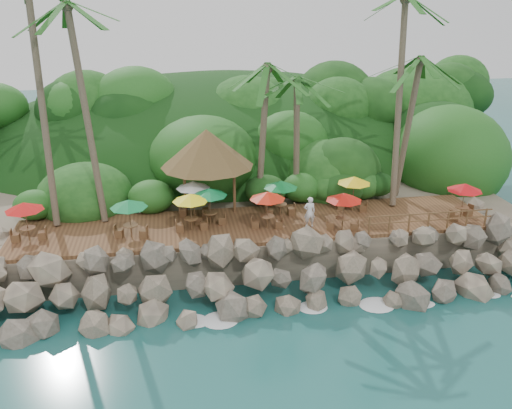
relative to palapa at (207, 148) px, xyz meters
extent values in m
plane|color=#19514F|center=(2.35, -9.27, -5.79)|extent=(140.00, 140.00, 0.00)
cube|color=gray|center=(2.35, 6.73, -4.74)|extent=(32.00, 25.20, 2.10)
ellipsoid|color=#143811|center=(2.35, 14.23, -5.79)|extent=(44.80, 28.00, 15.40)
cube|color=brown|center=(2.35, -3.27, -3.59)|extent=(26.00, 5.00, 0.20)
ellipsoid|color=white|center=(-9.65, -8.97, -5.76)|extent=(1.20, 0.80, 0.06)
ellipsoid|color=white|center=(-6.65, -8.97, -5.76)|extent=(1.20, 0.80, 0.06)
ellipsoid|color=white|center=(-3.65, -8.97, -5.76)|extent=(1.20, 0.80, 0.06)
ellipsoid|color=white|center=(-0.65, -8.97, -5.76)|extent=(1.20, 0.80, 0.06)
ellipsoid|color=white|center=(2.35, -8.97, -5.76)|extent=(1.20, 0.80, 0.06)
ellipsoid|color=white|center=(5.35, -8.97, -5.76)|extent=(1.20, 0.80, 0.06)
ellipsoid|color=white|center=(8.35, -8.97, -5.76)|extent=(1.20, 0.80, 0.06)
ellipsoid|color=white|center=(11.35, -8.97, -5.76)|extent=(1.20, 0.80, 0.06)
ellipsoid|color=white|center=(14.35, -8.97, -5.76)|extent=(1.20, 0.80, 0.06)
cylinder|color=brown|center=(-6.30, -1.17, 2.22)|extent=(1.32, 1.54, 11.38)
ellipsoid|color=#23601E|center=(-6.30, -1.17, 7.93)|extent=(6.00, 6.00, 2.40)
cylinder|color=brown|center=(-8.48, -1.02, 2.93)|extent=(0.54, 2.28, 12.76)
cylinder|color=brown|center=(3.21, -0.46, 0.62)|extent=(0.90, 0.96, 8.23)
ellipsoid|color=#23601E|center=(3.21, -0.46, 4.73)|extent=(6.00, 6.00, 2.40)
cylinder|color=brown|center=(5.31, -0.02, 0.21)|extent=(0.73, 0.71, 7.40)
ellipsoid|color=#23601E|center=(5.31, -0.02, 3.90)|extent=(6.00, 6.00, 2.40)
cylinder|color=brown|center=(11.00, -1.10, 2.40)|extent=(0.85, 2.37, 11.67)
cylinder|color=brown|center=(11.92, -0.61, 0.75)|extent=(0.91, 1.15, 8.48)
ellipsoid|color=#23601E|center=(11.92, -0.61, 4.99)|extent=(6.00, 6.00, 2.40)
cylinder|color=brown|center=(-1.40, -1.40, -2.29)|extent=(0.16, 0.16, 2.40)
cylinder|color=brown|center=(1.40, -1.40, -2.29)|extent=(0.16, 0.16, 2.40)
cylinder|color=brown|center=(-1.40, 1.40, -2.29)|extent=(0.16, 0.16, 2.40)
cylinder|color=brown|center=(1.40, 1.40, -2.29)|extent=(0.16, 0.16, 2.40)
cone|color=brown|center=(0.00, 0.00, 0.01)|extent=(5.43, 5.43, 2.20)
cylinder|color=brown|center=(-0.13, -3.02, -3.15)|extent=(0.07, 0.07, 0.68)
cylinder|color=brown|center=(-0.13, -3.02, -2.80)|extent=(0.77, 0.77, 0.05)
cylinder|color=brown|center=(-0.13, -3.02, -2.48)|extent=(0.05, 0.05, 2.01)
cone|color=#0C6D35|center=(-0.13, -3.02, -1.61)|extent=(1.92, 1.92, 0.41)
cube|color=brown|center=(-0.77, -2.94, -3.28)|extent=(0.43, 0.43, 0.42)
cube|color=brown|center=(0.50, -3.10, -3.28)|extent=(0.43, 0.43, 0.42)
cylinder|color=brown|center=(-9.45, -3.62, -3.15)|extent=(0.07, 0.07, 0.68)
cylinder|color=brown|center=(-9.45, -3.62, -2.80)|extent=(0.77, 0.77, 0.05)
cylinder|color=brown|center=(-9.45, -3.62, -2.48)|extent=(0.05, 0.05, 2.01)
cone|color=red|center=(-9.45, -3.62, -1.61)|extent=(1.92, 1.92, 0.41)
cube|color=brown|center=(-10.09, -3.66, -3.28)|extent=(0.41, 0.41, 0.42)
cube|color=brown|center=(-8.81, -3.58, -3.28)|extent=(0.41, 0.41, 0.42)
cylinder|color=brown|center=(-0.95, -1.67, -3.15)|extent=(0.07, 0.07, 0.68)
cylinder|color=brown|center=(-0.95, -1.67, -2.80)|extent=(0.77, 0.77, 0.05)
cylinder|color=brown|center=(-0.95, -1.67, -2.48)|extent=(0.05, 0.05, 2.01)
cone|color=silver|center=(-0.95, -1.67, -1.61)|extent=(1.92, 1.92, 0.41)
cube|color=brown|center=(-1.59, -1.65, -3.28)|extent=(0.40, 0.40, 0.42)
cube|color=brown|center=(-0.31, -1.70, -3.28)|extent=(0.40, 0.40, 0.42)
cylinder|color=brown|center=(13.81, -4.47, -3.15)|extent=(0.07, 0.07, 0.68)
cylinder|color=brown|center=(13.81, -4.47, -2.80)|extent=(0.77, 0.77, 0.05)
cylinder|color=brown|center=(13.81, -4.47, -2.48)|extent=(0.05, 0.05, 2.01)
cone|color=red|center=(13.81, -4.47, -1.61)|extent=(1.92, 1.92, 0.41)
cube|color=brown|center=(13.23, -4.74, -3.28)|extent=(0.51, 0.51, 0.42)
cube|color=brown|center=(14.40, -4.21, -3.28)|extent=(0.51, 0.51, 0.42)
cylinder|color=brown|center=(8.19, -2.33, -3.15)|extent=(0.07, 0.07, 0.68)
cylinder|color=brown|center=(8.19, -2.33, -2.80)|extent=(0.77, 0.77, 0.05)
cylinder|color=brown|center=(8.19, -2.33, -2.48)|extent=(0.05, 0.05, 2.01)
cone|color=yellow|center=(8.19, -2.33, -1.61)|extent=(1.92, 1.92, 0.41)
cube|color=brown|center=(7.60, -2.07, -3.28)|extent=(0.51, 0.51, 0.42)
cube|color=brown|center=(8.78, -2.58, -3.28)|extent=(0.51, 0.51, 0.42)
cylinder|color=brown|center=(-4.32, -4.07, -3.15)|extent=(0.07, 0.07, 0.68)
cylinder|color=brown|center=(-4.32, -4.07, -2.80)|extent=(0.77, 0.77, 0.05)
cylinder|color=brown|center=(-4.32, -4.07, -2.48)|extent=(0.05, 0.05, 2.01)
cone|color=#0D7638|center=(-4.32, -4.07, -1.61)|extent=(1.92, 1.92, 0.41)
cube|color=brown|center=(-4.94, -3.94, -3.28)|extent=(0.45, 0.45, 0.42)
cube|color=brown|center=(-3.69, -4.20, -3.28)|extent=(0.45, 0.45, 0.42)
cylinder|color=brown|center=(3.89, -2.39, -3.15)|extent=(0.07, 0.07, 0.68)
cylinder|color=brown|center=(3.89, -2.39, -2.80)|extent=(0.77, 0.77, 0.05)
cylinder|color=brown|center=(3.89, -2.39, -2.48)|extent=(0.05, 0.05, 2.01)
cone|color=#0B682A|center=(3.89, -2.39, -1.61)|extent=(1.92, 1.92, 0.41)
cube|color=brown|center=(3.25, -2.38, -3.28)|extent=(0.39, 0.39, 0.42)
cube|color=brown|center=(4.54, -2.40, -3.28)|extent=(0.39, 0.39, 0.42)
cylinder|color=brown|center=(6.76, -4.87, -3.15)|extent=(0.07, 0.07, 0.68)
cylinder|color=brown|center=(6.76, -4.87, -2.80)|extent=(0.77, 0.77, 0.05)
cylinder|color=brown|center=(6.76, -4.87, -2.48)|extent=(0.05, 0.05, 2.01)
cone|color=red|center=(6.76, -4.87, -1.61)|extent=(1.92, 1.92, 0.41)
cube|color=brown|center=(6.14, -4.72, -3.28)|extent=(0.47, 0.47, 0.42)
cube|color=brown|center=(7.39, -5.03, -3.28)|extent=(0.47, 0.47, 0.42)
cylinder|color=brown|center=(2.84, -4.02, -3.15)|extent=(0.07, 0.07, 0.68)
cylinder|color=brown|center=(2.84, -4.02, -2.80)|extent=(0.77, 0.77, 0.05)
cylinder|color=brown|center=(2.84, -4.02, -2.48)|extent=(0.05, 0.05, 2.01)
cone|color=red|center=(2.84, -4.02, -1.61)|extent=(1.92, 1.92, 0.41)
cube|color=brown|center=(2.21, -3.91, -3.28)|extent=(0.44, 0.44, 0.42)
cube|color=brown|center=(3.47, -4.13, -3.28)|extent=(0.44, 0.44, 0.42)
cylinder|color=brown|center=(-1.19, -3.68, -3.15)|extent=(0.07, 0.07, 0.68)
cylinder|color=brown|center=(-1.19, -3.68, -2.80)|extent=(0.77, 0.77, 0.05)
cylinder|color=brown|center=(-1.19, -3.68, -2.48)|extent=(0.05, 0.05, 2.01)
cone|color=yellow|center=(-1.19, -3.68, -1.61)|extent=(1.92, 1.92, 0.41)
cube|color=brown|center=(-1.83, -3.74, -3.28)|extent=(0.42, 0.42, 0.42)
cube|color=brown|center=(-0.55, -3.62, -3.28)|extent=(0.42, 0.42, 0.42)
cylinder|color=brown|center=(7.99, -5.62, -2.99)|extent=(0.10, 0.10, 1.00)
cylinder|color=brown|center=(9.09, -5.62, -2.99)|extent=(0.10, 0.10, 1.00)
cylinder|color=brown|center=(10.19, -5.62, -2.99)|extent=(0.10, 0.10, 1.00)
cylinder|color=brown|center=(11.29, -5.62, -2.99)|extent=(0.10, 0.10, 1.00)
cylinder|color=brown|center=(12.39, -5.62, -2.99)|extent=(0.10, 0.10, 1.00)
cylinder|color=brown|center=(13.49, -5.62, -2.99)|extent=(0.10, 0.10, 1.00)
cylinder|color=brown|center=(14.59, -5.62, -2.99)|extent=(0.10, 0.10, 1.00)
cube|color=brown|center=(11.29, -5.62, -2.54)|extent=(7.20, 0.06, 0.06)
cube|color=brown|center=(11.29, -5.62, -2.94)|extent=(7.20, 0.06, 0.06)
imported|color=white|center=(5.11, -4.22, -2.63)|extent=(0.64, 0.44, 1.72)
camera|label=1|loc=(-1.95, -29.79, 8.13)|focal=37.26mm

